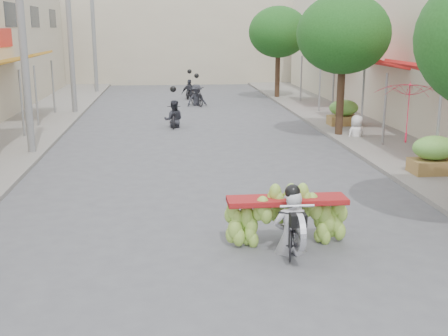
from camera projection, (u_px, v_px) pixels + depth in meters
sidewalk_left at (7, 137)px, 20.89m from camera, size 4.00×60.00×0.12m
sidewalk_right at (370, 130)px, 22.28m from camera, size 4.00×60.00×0.12m
far_building at (178, 35)px, 42.96m from camera, size 20.00×6.00×7.00m
utility_pole_mid at (22, 27)px, 17.20m from camera, size 0.60×0.24×8.00m
utility_pole_far at (70, 28)px, 25.88m from camera, size 0.60×0.24×8.00m
utility_pole_back at (93, 28)px, 34.57m from camera, size 0.60×0.24×8.00m
street_tree_mid at (344, 34)px, 20.26m from camera, size 3.40×3.40×5.25m
street_tree_far at (278, 32)px, 31.84m from camera, size 3.40×3.40×5.25m
produce_crate_mid at (434, 152)px, 15.29m from camera, size 1.20×0.88×1.16m
produce_crate_far at (344, 111)px, 23.01m from camera, size 1.20×0.88×1.16m
banana_motorbike at (289, 211)px, 10.26m from camera, size 2.24×1.79×2.20m
market_umbrella at (410, 81)px, 16.19m from camera, size 2.66×2.66×1.83m
pedestrian at (357, 115)px, 20.59m from camera, size 0.86×0.66×1.55m
bg_motorbike_a at (174, 109)px, 23.13m from camera, size 0.81×1.50×1.95m
bg_motorbike_b at (197, 90)px, 29.61m from camera, size 1.17×1.89×1.95m
bg_motorbike_c at (190, 84)px, 32.57m from camera, size 1.08×1.52×1.95m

